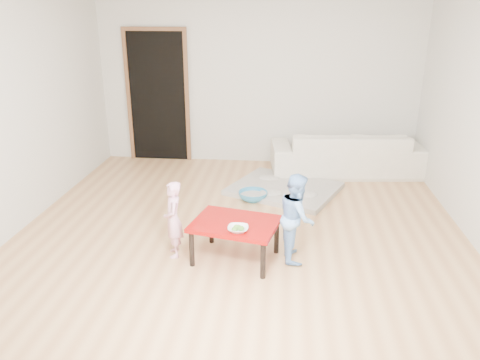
% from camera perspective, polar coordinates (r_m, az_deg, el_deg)
% --- Properties ---
extents(floor, '(5.00, 5.00, 0.01)m').
position_cam_1_polar(floor, '(5.44, 0.22, -5.71)').
color(floor, '#B37E4D').
rests_on(floor, ground).
extents(back_wall, '(5.00, 0.02, 2.60)m').
position_cam_1_polar(back_wall, '(7.46, 2.15, 11.91)').
color(back_wall, beige).
rests_on(back_wall, floor).
extents(left_wall, '(0.02, 5.00, 2.60)m').
position_cam_1_polar(left_wall, '(5.81, -25.38, 7.59)').
color(left_wall, beige).
rests_on(left_wall, floor).
extents(doorway, '(1.02, 0.08, 2.11)m').
position_cam_1_polar(doorway, '(7.75, -9.95, 9.88)').
color(doorway, brown).
rests_on(doorway, back_wall).
extents(sofa, '(2.31, 1.10, 0.65)m').
position_cam_1_polar(sofa, '(7.27, 12.78, 3.32)').
color(sofa, silver).
rests_on(sofa, floor).
extents(cushion, '(0.51, 0.48, 0.12)m').
position_cam_1_polar(cushion, '(6.99, 10.44, 4.18)').
color(cushion, orange).
rests_on(cushion, sofa).
extents(red_table, '(0.93, 0.78, 0.41)m').
position_cam_1_polar(red_table, '(4.69, -0.58, -7.40)').
color(red_table, maroon).
rests_on(red_table, floor).
extents(bowl, '(0.19, 0.19, 0.05)m').
position_cam_1_polar(bowl, '(4.40, -0.24, -6.00)').
color(bowl, white).
rests_on(bowl, red_table).
extents(broccoli, '(0.12, 0.12, 0.06)m').
position_cam_1_polar(broccoli, '(4.40, -0.24, -5.95)').
color(broccoli, '#2D5919').
rests_on(broccoli, red_table).
extents(child_pink, '(0.26, 0.33, 0.79)m').
position_cam_1_polar(child_pink, '(4.73, -8.14, -4.79)').
color(child_pink, pink).
rests_on(child_pink, floor).
extents(child_blue, '(0.38, 0.46, 0.89)m').
position_cam_1_polar(child_blue, '(4.65, 6.93, -4.51)').
color(child_blue, '#6190E1').
rests_on(child_blue, floor).
extents(basin, '(0.38, 0.38, 0.12)m').
position_cam_1_polar(basin, '(6.15, 1.59, -1.95)').
color(basin, teal).
rests_on(basin, floor).
extents(blanket, '(1.69, 1.58, 0.07)m').
position_cam_1_polar(blanket, '(6.49, 5.43, -1.06)').
color(blanket, '#B0A89C').
rests_on(blanket, floor).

